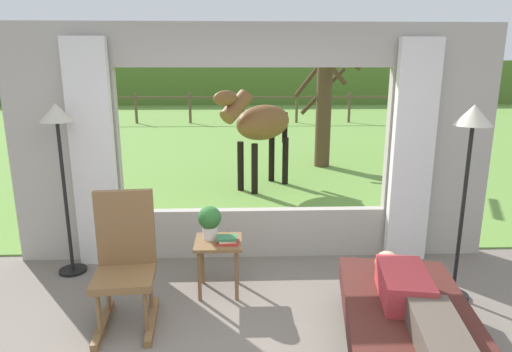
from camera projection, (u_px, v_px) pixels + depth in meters
name	position (u px, v px, depth m)	size (l,w,h in m)	color
back_wall_with_window	(254.00, 148.00, 4.81)	(5.20, 0.12, 2.55)	#ADA599
curtain_panel_left	(93.00, 156.00, 4.62)	(0.44, 0.10, 2.40)	silver
curtain_panel_right	(412.00, 154.00, 4.75)	(0.44, 0.10, 2.40)	silver
outdoor_pasture_lawn	(244.00, 127.00, 15.68)	(36.00, 21.68, 0.02)	olive
distant_hill_ridge	(242.00, 82.00, 24.93)	(36.00, 2.00, 2.40)	#52712C
recliner_sofa	(408.00, 334.00, 3.23)	(1.16, 1.82, 0.42)	black
reclining_person	(414.00, 300.00, 3.11)	(0.43, 1.44, 0.22)	#B23338
rocking_chair	(125.00, 260.00, 3.68)	(0.52, 0.72, 1.12)	brown
side_table	(218.00, 250.00, 4.19)	(0.44, 0.44, 0.52)	brown
potted_plant	(210.00, 220.00, 4.17)	(0.22, 0.22, 0.32)	silver
book_stack	(227.00, 240.00, 4.09)	(0.21, 0.16, 0.07)	#B22D28
floor_lamp_left	(59.00, 138.00, 4.35)	(0.32, 0.32, 1.77)	black
floor_lamp_right	(470.00, 145.00, 3.83)	(0.32, 0.32, 1.80)	black
horse	(261.00, 124.00, 7.56)	(1.50, 1.56, 1.73)	brown
pasture_tree	(324.00, 108.00, 9.25)	(1.26, 1.21, 2.82)	#4C3823
pasture_fence_line	(244.00, 103.00, 16.57)	(16.10, 0.10, 1.10)	brown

